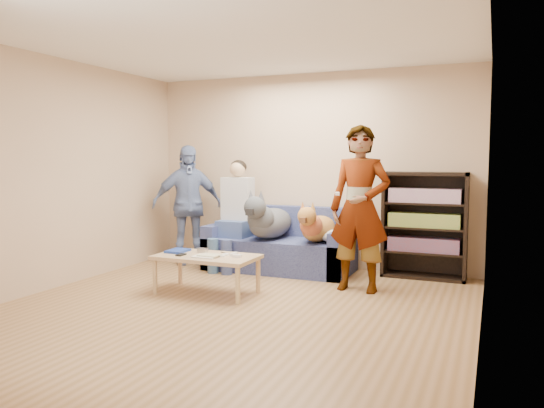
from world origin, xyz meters
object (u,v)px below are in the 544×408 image
at_px(person_standing_right, 360,208).
at_px(person_seated, 234,210).
at_px(person_standing_left, 187,205).
at_px(dog_tan, 316,227).
at_px(notebook_blue, 178,251).
at_px(coffee_table, 207,259).
at_px(dog_gray, 268,221).
at_px(camera_silver, 203,250).
at_px(sofa, 281,248).
at_px(bookshelf, 425,223).

relative_size(person_standing_right, person_seated, 1.25).
distance_m(person_standing_left, dog_tan, 1.92).
relative_size(notebook_blue, coffee_table, 0.24).
height_order(person_standing_right, coffee_table, person_standing_right).
bearing_deg(person_standing_right, dog_gray, 160.95).
xyz_separation_m(notebook_blue, camera_silver, (0.28, 0.07, 0.01)).
relative_size(person_standing_left, dog_gray, 1.30).
bearing_deg(person_standing_right, notebook_blue, -156.62).
bearing_deg(dog_gray, person_standing_right, -21.78).
distance_m(sofa, person_seated, 0.80).
distance_m(sofa, dog_tan, 0.66).
bearing_deg(coffee_table, dog_tan, 57.53).
xyz_separation_m(person_standing_right, coffee_table, (-1.50, -0.76, -0.54)).
bearing_deg(dog_gray, person_standing_left, 177.18).
xyz_separation_m(notebook_blue, bookshelf, (2.48, 1.65, 0.25)).
bearing_deg(camera_silver, sofa, 73.36).
xyz_separation_m(dog_gray, coffee_table, (-0.17, -1.30, -0.29)).
relative_size(person_standing_right, dog_gray, 1.44).
distance_m(person_standing_right, notebook_blue, 2.08).
bearing_deg(coffee_table, camera_silver, 135.00).
bearing_deg(camera_silver, bookshelf, 35.61).
relative_size(person_seated, dog_gray, 1.16).
height_order(coffee_table, bookshelf, bookshelf).
bearing_deg(camera_silver, person_seated, 100.06).
xyz_separation_m(person_standing_left, sofa, (1.36, 0.11, -0.54)).
bearing_deg(person_seated, person_standing_left, 178.36).
bearing_deg(person_seated, dog_tan, -1.95).
xyz_separation_m(dog_tan, bookshelf, (1.26, 0.40, 0.06)).
bearing_deg(person_seated, bookshelf, 8.48).
xyz_separation_m(notebook_blue, dog_gray, (0.57, 1.25, 0.23)).
bearing_deg(dog_gray, camera_silver, -103.67).
bearing_deg(coffee_table, sofa, 79.12).
height_order(person_standing_left, sofa, person_standing_left).
bearing_deg(sofa, coffee_table, -100.88).
distance_m(person_standing_right, person_standing_left, 2.65).
xyz_separation_m(dog_gray, dog_tan, (0.66, 0.00, -0.04)).
bearing_deg(person_standing_left, sofa, -37.09).
distance_m(notebook_blue, dog_tan, 1.76).
bearing_deg(person_standing_right, sofa, 152.84).
distance_m(dog_gray, bookshelf, 1.96).
height_order(sofa, dog_gray, dog_gray).
distance_m(notebook_blue, coffee_table, 0.41).
height_order(notebook_blue, person_seated, person_seated).
bearing_deg(dog_tan, coffee_table, -122.47).
distance_m(person_standing_right, camera_silver, 1.80).
bearing_deg(camera_silver, dog_gray, 76.33).
xyz_separation_m(notebook_blue, person_seated, (0.06, 1.29, 0.34)).
relative_size(dog_gray, bookshelf, 0.98).
bearing_deg(coffee_table, dog_gray, 82.70).
bearing_deg(dog_tan, person_standing_left, 178.17).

